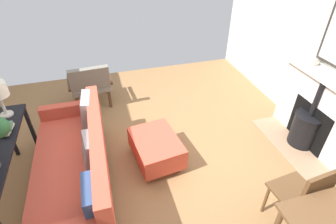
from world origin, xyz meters
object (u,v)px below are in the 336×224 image
at_px(fireplace, 316,117).
at_px(ottoman, 156,147).
at_px(sofa, 77,165).
at_px(armchair_accent, 90,83).
at_px(mantel_bowl_near, 313,62).
at_px(dining_chair_near_fireplace, 305,194).

bearing_deg(fireplace, ottoman, -6.73).
distance_m(sofa, armchair_accent, 1.70).
relative_size(fireplace, mantel_bowl_near, 8.69).
bearing_deg(dining_chair_near_fireplace, sofa, -28.75).
bearing_deg(mantel_bowl_near, sofa, 5.28).
distance_m(ottoman, dining_chair_near_fireplace, 1.70).
xyz_separation_m(sofa, dining_chair_near_fireplace, (-2.04, 1.12, 0.17)).
xyz_separation_m(sofa, ottoman, (-0.94, -0.15, -0.11)).
xyz_separation_m(fireplace, ottoman, (2.12, -0.25, -0.23)).
relative_size(armchair_accent, dining_chair_near_fireplace, 0.90).
height_order(mantel_bowl_near, armchair_accent, mantel_bowl_near).
xyz_separation_m(mantel_bowl_near, dining_chair_near_fireplace, (1.06, 1.40, -0.55)).
bearing_deg(armchair_accent, fireplace, 147.80).
xyz_separation_m(mantel_bowl_near, armchair_accent, (2.87, -1.39, -0.62)).
bearing_deg(dining_chair_near_fireplace, fireplace, -135.11).
xyz_separation_m(mantel_bowl_near, ottoman, (2.16, 0.14, -0.83)).
height_order(armchair_accent, dining_chair_near_fireplace, dining_chair_near_fireplace).
relative_size(ottoman, dining_chair_near_fireplace, 0.90).
bearing_deg(sofa, mantel_bowl_near, -174.72).
bearing_deg(sofa, dining_chair_near_fireplace, 151.25).
xyz_separation_m(fireplace, dining_chair_near_fireplace, (1.02, 1.02, 0.05)).
bearing_deg(sofa, fireplace, 178.10).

